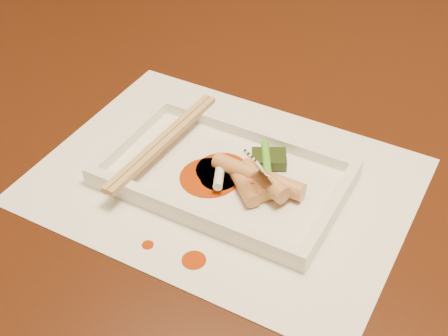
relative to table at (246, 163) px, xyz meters
The scene contains 25 objects.
table is the anchor object (origin of this frame).
placemat 0.18m from the table, 73.07° to the right, with size 0.40×0.30×0.00m, color white.
sauce_splatter_a 0.29m from the table, 74.08° to the right, with size 0.02×0.02×0.00m, color #9F2E04.
sauce_splatter_b 0.29m from the table, 84.74° to the right, with size 0.01×0.01×0.00m, color #9F2E04.
plate_base 0.19m from the table, 73.07° to the right, with size 0.26×0.16×0.01m, color white.
plate_rim_far 0.15m from the table, 58.37° to the right, with size 0.26×0.01×0.01m, color white.
plate_rim_near 0.25m from the table, 78.57° to the right, with size 0.26×0.01×0.01m, color white.
plate_rim_left 0.20m from the table, 118.51° to the right, with size 0.01×0.14×0.01m, color white.
plate_rim_right 0.25m from the table, 40.96° to the right, with size 0.01×0.14×0.01m, color white.
veg_piece 0.18m from the table, 53.20° to the right, with size 0.04×0.03×0.01m, color black.
scallion_white 0.21m from the table, 73.81° to the right, with size 0.01×0.01×0.04m, color #EAEACC.
scallion_green 0.20m from the table, 55.58° to the right, with size 0.01×0.01×0.09m, color #3E9C19.
chopstick_a 0.20m from the table, 104.36° to the right, with size 0.01×0.20×0.01m, color tan.
chopstick_b 0.20m from the table, 101.39° to the right, with size 0.01×0.20×0.01m, color tan.
fork 0.25m from the table, 48.25° to the right, with size 0.09×0.10×0.14m, color silver, non-canonical shape.
sauce_blob_0 0.18m from the table, 74.38° to the right, with size 0.06×0.06×0.00m, color #9F2E04.
sauce_blob_1 0.20m from the table, 78.26° to the right, with size 0.07×0.07×0.00m, color #9F2E04.
sauce_blob_2 0.20m from the table, 74.54° to the right, with size 0.04×0.04×0.00m, color #9F2E04.
rice_cake_0 0.20m from the table, 62.48° to the right, with size 0.02×0.02×0.04m, color tan.
rice_cake_1 0.21m from the table, 60.83° to the right, with size 0.02×0.02×0.05m, color tan.
rice_cake_2 0.22m from the table, 56.96° to the right, with size 0.02×0.02×0.05m, color tan.
rice_cake_3 0.21m from the table, 58.16° to the right, with size 0.02×0.02×0.05m, color tan.
rice_cake_4 0.22m from the table, 52.11° to the right, with size 0.02×0.02×0.05m, color tan.
rice_cake_5 0.20m from the table, 68.38° to the right, with size 0.02×0.02×0.05m, color tan.
rice_cake_6 0.22m from the table, 64.25° to the right, with size 0.02×0.02×0.05m, color tan.
Camera 1 is at (0.29, -0.59, 1.21)m, focal length 50.00 mm.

